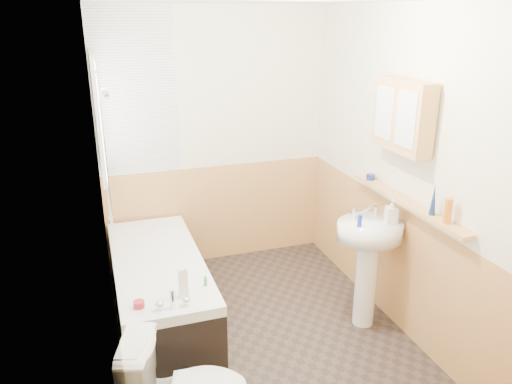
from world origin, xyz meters
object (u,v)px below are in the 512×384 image
pine_shelf (406,202)px  medicine_cabinet (403,116)px  bathtub (160,287)px  sink (368,252)px

pine_shelf → medicine_cabinet: 0.64m
pine_shelf → bathtub: bearing=156.9°
sink → pine_shelf: size_ratio=0.75×
medicine_cabinet → sink: bearing=170.2°
bathtub → medicine_cabinet: size_ratio=3.00×
sink → medicine_cabinet: medicine_cabinet is taller
sink → medicine_cabinet: (0.17, -0.03, 1.08)m
sink → pine_shelf: pine_shelf is taller
medicine_cabinet → bathtub: bearing=159.5°
sink → pine_shelf: (0.20, -0.13, 0.45)m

